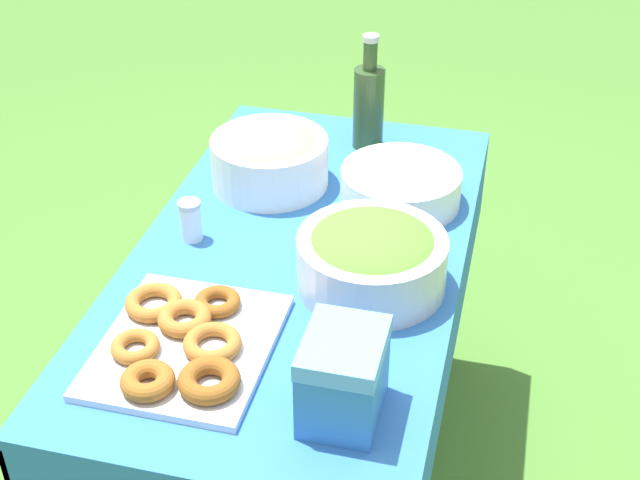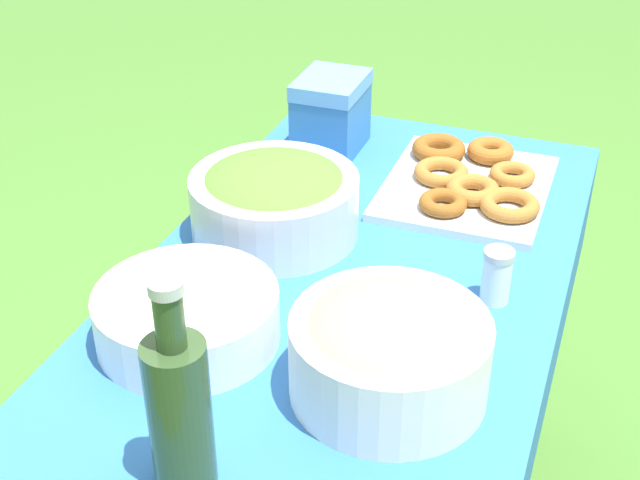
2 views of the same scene
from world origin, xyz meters
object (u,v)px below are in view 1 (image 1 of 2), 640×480
Objects in this scene: salad_bowl at (372,257)px; cooler_box at (343,377)px; donut_platter at (184,343)px; plate_stack at (401,186)px; olive_oil_bottle at (369,104)px; pasta_bowl at (270,156)px.

salad_bowl is 0.37m from cooler_box.
plate_stack is (0.62, -0.30, 0.02)m from donut_platter.
olive_oil_bottle is 0.97m from cooler_box.
olive_oil_bottle reaches higher than pasta_bowl.
salad_bowl reaches higher than plate_stack.
cooler_box is (-0.37, -0.02, 0.01)m from salad_bowl.
olive_oil_bottle is at bearing -37.44° from pasta_bowl.
pasta_bowl is 0.32m from plate_stack.
pasta_bowl is 0.79m from cooler_box.
plate_stack is at bearing -91.64° from pasta_bowl.
pasta_bowl is at bearing 42.63° from salad_bowl.
plate_stack is 0.70m from cooler_box.
donut_platter is at bearing 133.76° from salad_bowl.
plate_stack is 1.70× the size of cooler_box.
cooler_box reaches higher than pasta_bowl.
donut_platter is 1.25× the size of olive_oil_bottle.
salad_bowl is 1.09× the size of pasta_bowl.
plate_stack is at bearing -0.50° from salad_bowl.
salad_bowl is 0.47m from pasta_bowl.
olive_oil_bottle is at bearing 12.11° from salad_bowl.
olive_oil_bottle is (0.87, -0.17, 0.10)m from donut_platter.
donut_platter is at bearing 154.20° from plate_stack.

